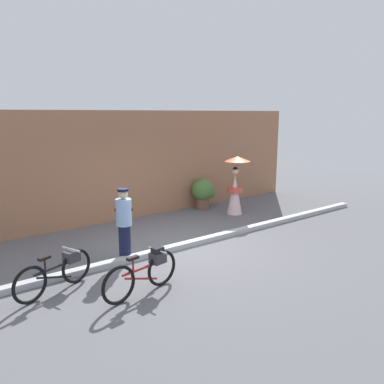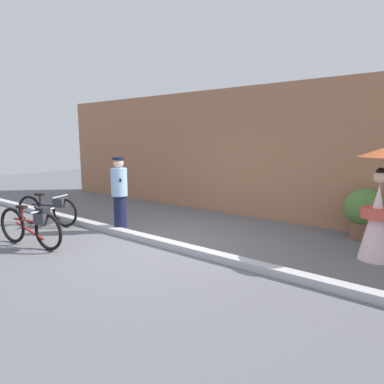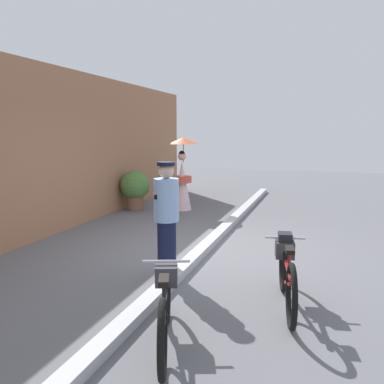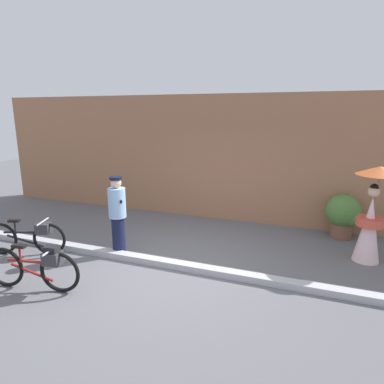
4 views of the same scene
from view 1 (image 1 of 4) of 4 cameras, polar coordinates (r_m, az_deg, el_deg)
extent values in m
plane|color=slate|center=(9.20, -1.87, -8.42)|extent=(30.00, 30.00, 0.00)
cube|color=#9E6B4C|center=(11.58, -11.37, 3.82)|extent=(14.00, 0.40, 3.24)
cube|color=#B2B2B7|center=(9.18, -1.87, -8.06)|extent=(14.00, 0.20, 0.12)
torus|color=black|center=(7.25, -4.52, -11.24)|extent=(0.68, 0.18, 0.68)
torus|color=black|center=(6.69, -10.88, -13.48)|extent=(0.68, 0.18, 0.68)
cube|color=maroon|center=(6.90, -7.59, -11.26)|extent=(0.82, 0.18, 0.04)
cube|color=maroon|center=(6.98, -7.55, -12.67)|extent=(0.71, 0.16, 0.26)
cylinder|color=maroon|center=(6.76, -8.78, -10.81)|extent=(0.03, 0.03, 0.28)
cube|color=black|center=(6.71, -8.82, -9.71)|extent=(0.23, 0.13, 0.05)
cylinder|color=silver|center=(7.05, -5.16, -8.66)|extent=(0.11, 0.48, 0.03)
cube|color=#333338|center=(7.10, -5.14, -9.71)|extent=(0.29, 0.26, 0.20)
cube|color=black|center=(7.06, -5.16, -8.73)|extent=(0.22, 0.19, 0.14)
torus|color=black|center=(7.67, -16.86, -10.51)|extent=(0.64, 0.27, 0.66)
torus|color=black|center=(7.14, -23.01, -12.64)|extent=(0.64, 0.27, 0.66)
cube|color=black|center=(7.34, -19.89, -10.57)|extent=(0.78, 0.31, 0.04)
cube|color=black|center=(7.41, -19.79, -11.87)|extent=(0.69, 0.27, 0.26)
cylinder|color=black|center=(7.21, -21.08, -10.18)|extent=(0.03, 0.03, 0.27)
cube|color=black|center=(7.16, -21.16, -9.17)|extent=(0.24, 0.16, 0.05)
cylinder|color=silver|center=(7.48, -17.61, -8.15)|extent=(0.19, 0.46, 0.03)
cube|color=#333338|center=(7.53, -17.54, -9.12)|extent=(0.32, 0.29, 0.20)
cylinder|color=#141938|center=(8.56, -9.98, -7.40)|extent=(0.26, 0.26, 0.78)
cylinder|color=#8CB2E0|center=(8.36, -10.15, -2.98)|extent=(0.34, 0.34, 0.58)
sphere|color=#D8B293|center=(8.27, -10.24, -0.32)|extent=(0.21, 0.21, 0.21)
cylinder|color=black|center=(8.25, -10.27, 0.33)|extent=(0.24, 0.24, 0.05)
cube|color=black|center=(8.35, -10.16, -2.59)|extent=(0.35, 0.23, 0.06)
cone|color=silver|center=(12.20, 6.40, -0.34)|extent=(0.48, 0.48, 1.27)
cylinder|color=#D14C3D|center=(12.17, 6.41, 0.36)|extent=(0.49, 0.49, 0.16)
sphere|color=beige|center=(12.07, 6.48, 3.07)|extent=(0.20, 0.20, 0.20)
sphere|color=black|center=(12.06, 6.48, 3.41)|extent=(0.15, 0.15, 0.15)
cylinder|color=olive|center=(12.08, 6.75, 3.65)|extent=(0.02, 0.02, 0.55)
cone|color=orange|center=(12.04, 6.78, 4.95)|extent=(0.82, 0.82, 0.16)
cylinder|color=brown|center=(12.90, 1.61, -1.72)|extent=(0.45, 0.45, 0.34)
sphere|color=#4C7A38|center=(12.80, 1.62, 0.33)|extent=(0.74, 0.74, 0.74)
sphere|color=#4C7A38|center=(12.85, 2.58, -0.06)|extent=(0.41, 0.41, 0.41)
camera|label=2|loc=(9.49, 35.87, 2.20)|focal=30.89mm
camera|label=3|loc=(5.54, -50.56, -4.92)|focal=37.69mm
camera|label=4|loc=(7.45, 38.20, 6.28)|focal=31.06mm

